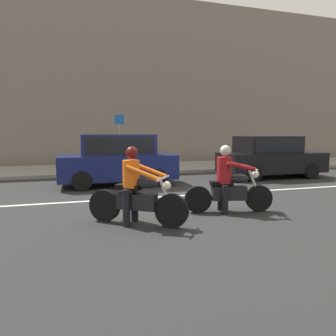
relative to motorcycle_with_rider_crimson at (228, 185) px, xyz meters
name	(u,v)px	position (x,y,z in m)	size (l,w,h in m)	color
ground_plane	(189,202)	(-0.52, 1.23, -0.64)	(80.00, 80.00, 0.00)	#272727
sidewalk_slab	(134,168)	(-0.52, 9.23, -0.57)	(40.00, 4.40, 0.14)	gray
building_facade	(123,82)	(-0.52, 12.63, 4.25)	(40.00, 1.40, 9.77)	slate
lane_marking_stripe	(180,196)	(-0.45, 2.13, -0.64)	(18.00, 0.14, 0.01)	silver
motorcycle_with_rider_crimson	(228,185)	(0.00, 0.00, 0.00)	(2.06, 0.79, 1.57)	black
motorcycle_with_rider_orange_stripe	(136,193)	(-2.24, -0.37, 0.01)	(1.84, 1.30, 1.58)	black
parked_sedan_black	(270,157)	(4.34, 4.71, 0.24)	(4.29, 1.82, 1.72)	black
parked_hatchback_navy	(118,159)	(-1.97, 4.55, 0.30)	(4.03, 1.76, 1.80)	#11194C
street_sign_post	(119,136)	(-1.36, 8.42, 1.06)	(0.44, 0.08, 2.59)	gray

